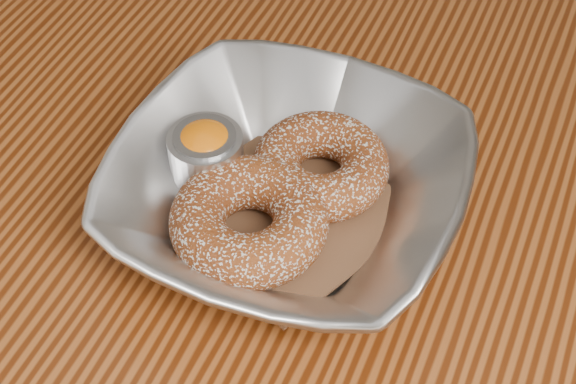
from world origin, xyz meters
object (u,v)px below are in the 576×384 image
at_px(serving_bowl, 288,191).
at_px(donut_back, 321,166).
at_px(ramekin, 206,156).
at_px(table, 277,311).
at_px(donut_front, 249,221).

distance_m(serving_bowl, donut_back, 0.04).
bearing_deg(ramekin, table, -18.95).
relative_size(table, donut_front, 10.73).
bearing_deg(donut_back, ramekin, -158.56).
relative_size(donut_back, donut_front, 0.91).
bearing_deg(ramekin, serving_bowl, -3.81).
distance_m(table, donut_back, 0.14).
bearing_deg(serving_bowl, donut_back, 72.27).
distance_m(table, ramekin, 0.15).
bearing_deg(table, ramekin, 161.05).
bearing_deg(ramekin, donut_front, -36.95).
bearing_deg(donut_front, ramekin, 143.05).
distance_m(donut_back, donut_front, 0.07).
relative_size(table, ramekin, 21.71).
xyz_separation_m(table, ramekin, (-0.07, 0.02, 0.13)).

